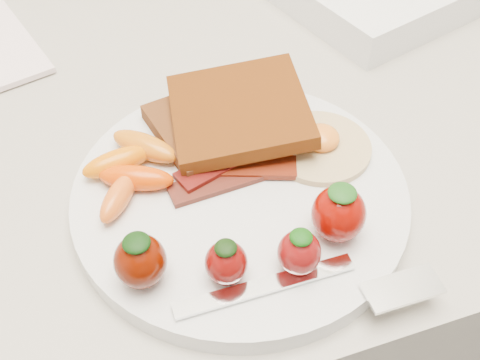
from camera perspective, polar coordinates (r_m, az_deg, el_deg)
name	(u,v)px	position (r m, az deg, el deg)	size (l,w,h in m)	color
counter	(220,321)	(0.95, -1.90, -13.22)	(2.00, 0.60, 0.90)	gray
plate	(240,196)	(0.49, 0.00, -1.52)	(0.27, 0.27, 0.02)	silver
toast_lower	(212,125)	(0.53, -2.64, 5.23)	(0.09, 0.09, 0.01)	#381C0E
toast_upper	(239,111)	(0.52, -0.09, 6.59)	(0.11, 0.11, 0.01)	black
fried_egg	(320,145)	(0.51, 7.59, 3.36)	(0.12, 0.12, 0.02)	beige
bacon_strips	(231,169)	(0.49, -0.89, 1.08)	(0.11, 0.06, 0.01)	black
baby_carrots	(131,168)	(0.49, -10.33, 1.13)	(0.09, 0.11, 0.02)	#DD6701
strawberries	(258,241)	(0.42, 1.73, -5.79)	(0.18, 0.06, 0.05)	#490B00
fork	(328,287)	(0.43, 8.30, -10.00)	(0.18, 0.05, 0.00)	white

